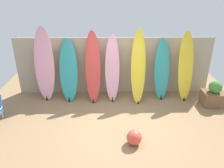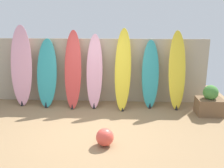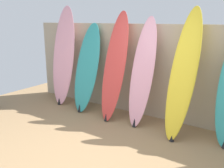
{
  "view_description": "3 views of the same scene",
  "coord_description": "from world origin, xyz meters",
  "views": [
    {
      "loc": [
        -0.18,
        -4.46,
        3.26
      ],
      "look_at": [
        -0.08,
        0.75,
        0.86
      ],
      "focal_mm": 35.0,
      "sensor_mm": 36.0,
      "label": 1
    },
    {
      "loc": [
        0.73,
        -4.9,
        2.41
      ],
      "look_at": [
        0.45,
        0.92,
        0.81
      ],
      "focal_mm": 40.0,
      "sensor_mm": 36.0,
      "label": 2
    },
    {
      "loc": [
        1.95,
        -2.31,
        1.88
      ],
      "look_at": [
        -0.27,
        0.94,
        0.86
      ],
      "focal_mm": 40.0,
      "sensor_mm": 36.0,
      "label": 3
    }
  ],
  "objects": [
    {
      "name": "surfboard_pink_0",
      "position": [
        -2.06,
        1.65,
        1.08
      ],
      "size": [
        0.61,
        0.53,
        2.18
      ],
      "color": "pink",
      "rests_on": "ground"
    },
    {
      "name": "surfboard_yellow_4",
      "position": [
        0.7,
        1.53,
        1.05
      ],
      "size": [
        0.48,
        0.83,
        2.11
      ],
      "color": "yellow",
      "rests_on": "ground"
    },
    {
      "name": "surfboard_pink_3",
      "position": [
        -0.06,
        1.6,
        0.96
      ],
      "size": [
        0.43,
        0.61,
        1.95
      ],
      "color": "pink",
      "rests_on": "ground"
    },
    {
      "name": "surfboard_red_2",
      "position": [
        -0.63,
        1.56,
        1.01
      ],
      "size": [
        0.48,
        0.72,
        2.05
      ],
      "color": "#D13D38",
      "rests_on": "ground"
    },
    {
      "name": "surfboard_teal_1",
      "position": [
        -1.36,
        1.62,
        0.9
      ],
      "size": [
        0.58,
        0.69,
        1.82
      ],
      "color": "teal",
      "rests_on": "ground"
    },
    {
      "name": "fence_back",
      "position": [
        -0.0,
        2.01,
        0.9
      ],
      "size": [
        6.08,
        0.11,
        1.8
      ],
      "color": "tan",
      "rests_on": "ground"
    },
    {
      "name": "ground",
      "position": [
        0.0,
        0.0,
        0.0
      ],
      "size": [
        7.68,
        7.68,
        0.0
      ],
      "primitive_type": "plane",
      "color": "#8E704C"
    }
  ]
}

